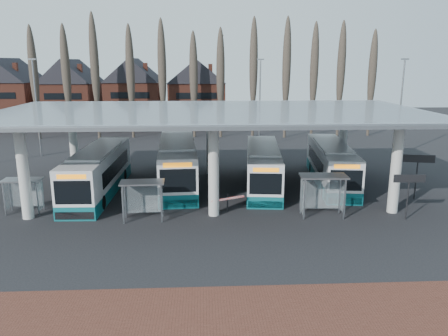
{
  "coord_description": "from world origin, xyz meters",
  "views": [
    {
      "loc": [
        -0.68,
        -24.74,
        9.84
      ],
      "look_at": [
        0.89,
        7.0,
        2.09
      ],
      "focal_mm": 35.0,
      "sensor_mm": 36.0,
      "label": 1
    }
  ],
  "objects_px": {
    "bus_2": "(263,167)",
    "shelter_2": "(323,186)",
    "bus_1": "(178,163)",
    "bus_3": "(331,164)",
    "shelter_0": "(24,188)",
    "shelter_1": "(143,192)",
    "bus_0": "(98,172)"
  },
  "relations": [
    {
      "from": "bus_2",
      "to": "shelter_2",
      "type": "bearing_deg",
      "value": -62.31
    },
    {
      "from": "bus_3",
      "to": "shelter_0",
      "type": "xyz_separation_m",
      "value": [
        -22.57,
        -6.2,
        0.12
      ]
    },
    {
      "from": "bus_3",
      "to": "shelter_1",
      "type": "height_order",
      "value": "bus_3"
    },
    {
      "from": "bus_0",
      "to": "shelter_2",
      "type": "distance_m",
      "value": 16.81
    },
    {
      "from": "bus_0",
      "to": "bus_2",
      "type": "height_order",
      "value": "bus_0"
    },
    {
      "from": "bus_1",
      "to": "shelter_0",
      "type": "bearing_deg",
      "value": -149.23
    },
    {
      "from": "bus_1",
      "to": "bus_2",
      "type": "xyz_separation_m",
      "value": [
        6.93,
        -1.07,
        -0.17
      ]
    },
    {
      "from": "shelter_0",
      "to": "shelter_2",
      "type": "bearing_deg",
      "value": -5.62
    },
    {
      "from": "shelter_2",
      "to": "shelter_0",
      "type": "bearing_deg",
      "value": 177.89
    },
    {
      "from": "bus_1",
      "to": "bus_2",
      "type": "bearing_deg",
      "value": -12.09
    },
    {
      "from": "bus_2",
      "to": "shelter_1",
      "type": "height_order",
      "value": "bus_2"
    },
    {
      "from": "shelter_1",
      "to": "bus_1",
      "type": "bearing_deg",
      "value": 75.68
    },
    {
      "from": "bus_2",
      "to": "shelter_0",
      "type": "relative_size",
      "value": 4.78
    },
    {
      "from": "bus_3",
      "to": "shelter_0",
      "type": "bearing_deg",
      "value": -157.92
    },
    {
      "from": "bus_0",
      "to": "bus_2",
      "type": "xyz_separation_m",
      "value": [
        12.84,
        1.36,
        -0.07
      ]
    },
    {
      "from": "bus_2",
      "to": "bus_3",
      "type": "height_order",
      "value": "bus_3"
    },
    {
      "from": "shelter_1",
      "to": "shelter_2",
      "type": "relative_size",
      "value": 0.92
    },
    {
      "from": "shelter_2",
      "to": "bus_3",
      "type": "bearing_deg",
      "value": 72.63
    },
    {
      "from": "bus_1",
      "to": "bus_3",
      "type": "relative_size",
      "value": 1.09
    },
    {
      "from": "shelter_0",
      "to": "shelter_2",
      "type": "relative_size",
      "value": 0.82
    },
    {
      "from": "bus_0",
      "to": "bus_2",
      "type": "relative_size",
      "value": 1.03
    },
    {
      "from": "bus_3",
      "to": "shelter_0",
      "type": "height_order",
      "value": "bus_3"
    },
    {
      "from": "bus_2",
      "to": "shelter_1",
      "type": "xyz_separation_m",
      "value": [
        -8.68,
        -7.41,
        0.31
      ]
    },
    {
      "from": "bus_1",
      "to": "bus_3",
      "type": "bearing_deg",
      "value": -5.41
    },
    {
      "from": "shelter_1",
      "to": "shelter_2",
      "type": "distance_m",
      "value": 11.56
    },
    {
      "from": "bus_2",
      "to": "shelter_0",
      "type": "height_order",
      "value": "bus_2"
    },
    {
      "from": "bus_2",
      "to": "shelter_2",
      "type": "height_order",
      "value": "bus_2"
    },
    {
      "from": "bus_2",
      "to": "shelter_2",
      "type": "relative_size",
      "value": 3.92
    },
    {
      "from": "shelter_1",
      "to": "shelter_0",
      "type": "bearing_deg",
      "value": 164.73
    },
    {
      "from": "shelter_0",
      "to": "shelter_2",
      "type": "xyz_separation_m",
      "value": [
        19.68,
        -1.68,
        0.34
      ]
    },
    {
      "from": "bus_3",
      "to": "shelter_2",
      "type": "xyz_separation_m",
      "value": [
        -2.89,
        -7.88,
        0.46
      ]
    },
    {
      "from": "shelter_1",
      "to": "shelter_2",
      "type": "height_order",
      "value": "shelter_2"
    }
  ]
}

